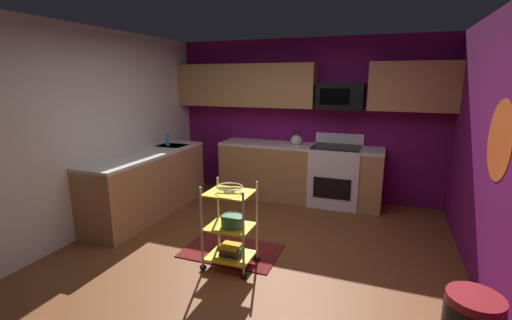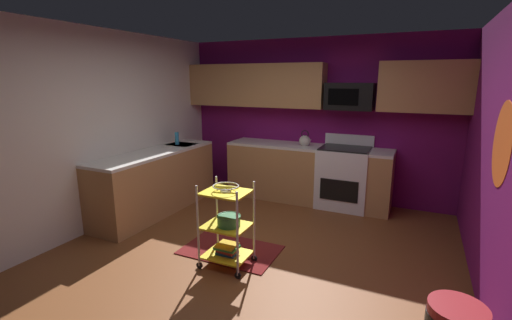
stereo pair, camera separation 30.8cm
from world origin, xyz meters
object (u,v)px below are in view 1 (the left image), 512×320
Objects in this scene: oven_range at (335,175)px; mixing_bowl_large at (233,221)px; book_stack at (231,250)px; fruit_bowl at (229,188)px; kettle at (296,140)px; dish_soap_bottle at (167,139)px; microwave at (340,96)px; rolling_cart at (230,227)px.

oven_range is 4.37× the size of mixing_bowl_large.
fruit_bowl is at bearing 90.00° from book_stack.
dish_soap_bottle is (-1.90, -0.80, 0.02)m from kettle.
oven_range is at bearing -89.74° from microwave.
mixing_bowl_large reaches higher than book_stack.
dish_soap_bottle is at bearing -162.47° from oven_range.
mixing_bowl_large is (0.03, -0.00, -0.36)m from fruit_bowl.
mixing_bowl_large is at bearing -40.20° from dish_soap_bottle.
fruit_bowl is 1.03× the size of kettle.
rolling_cart is at bearing 0.00° from fruit_bowl.
rolling_cart is at bearing 90.00° from book_stack.
mixing_bowl_large is (-0.71, -2.35, 0.04)m from oven_range.
rolling_cart is (-0.74, -2.35, -0.03)m from oven_range.
book_stack is at bearing -106.87° from microwave.
fruit_bowl is 1.11× the size of book_stack.
rolling_cart is 3.72× the size of book_stack.
mixing_bowl_large is at bearing -106.95° from oven_range.
rolling_cart is 0.26m from book_stack.
oven_range is 5.50× the size of dish_soap_bottle.
book_stack is 2.48m from kettle.
kettle is (0.10, 2.34, 0.55)m from rolling_cart.
rolling_cart is 4.57× the size of dish_soap_bottle.
oven_range is 4.04× the size of fruit_bowl.
kettle is at bearing -179.66° from oven_range.
kettle reaches higher than book_stack.
kettle reaches higher than dish_soap_bottle.
kettle is (-0.64, -0.11, -0.70)m from microwave.
book_stack is at bearing -92.44° from kettle.
microwave reaches higher than oven_range.
fruit_bowl is at bearing -106.87° from microwave.
dish_soap_bottle is at bearing -160.35° from microwave.
rolling_cart is 2.41m from kettle.
dish_soap_bottle is (-2.54, -0.80, 0.54)m from oven_range.
microwave is at bearing 19.65° from dish_soap_bottle.
microwave is at bearing 90.26° from oven_range.
microwave is 2.57× the size of fruit_bowl.
kettle is at bearing 87.56° from fruit_bowl.
oven_range is 4.47× the size of book_stack.
book_stack is (-0.74, -2.45, -1.51)m from microwave.
mixing_bowl_large is (0.03, -0.00, 0.07)m from rolling_cart.
book_stack is (0.00, -0.00, -0.69)m from fruit_bowl.
book_stack is at bearing -90.00° from rolling_cart.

